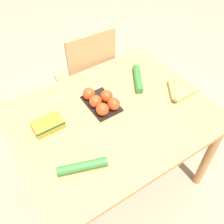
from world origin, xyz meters
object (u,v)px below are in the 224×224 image
tomato_pack (101,101)px  cucumber_far (138,79)px  banana_bunch (179,92)px  carrot_bag (48,124)px  cucumber_near (83,166)px  chair (88,80)px

tomato_pack → cucumber_far: 0.34m
banana_bunch → carrot_bag: carrot_bag is taller
tomato_pack → cucumber_near: size_ratio=0.97×
tomato_pack → cucumber_near: 0.46m
cucumber_far → cucumber_near: bearing=-148.9°
banana_bunch → cucumber_far: (-0.15, 0.25, 0.00)m
tomato_pack → cucumber_near: (-0.32, -0.33, -0.02)m
banana_bunch → cucumber_far: bearing=120.2°
cucumber_near → carrot_bag: bearing=95.7°
banana_bunch → cucumber_near: cucumber_near is taller
chair → tomato_pack: (-0.18, -0.53, 0.29)m
chair → tomato_pack: chair is taller
banana_bunch → tomato_pack: (-0.48, 0.19, 0.02)m
chair → banana_bunch: (0.30, -0.72, 0.27)m
carrot_bag → cucumber_far: (0.69, 0.04, -0.01)m
cucumber_near → cucumber_far: size_ratio=1.06×
chair → cucumber_near: (-0.50, -0.86, 0.28)m
banana_bunch → carrot_bag: bearing=165.8°
carrot_bag → cucumber_near: (0.03, -0.35, -0.01)m
chair → tomato_pack: size_ratio=3.92×
tomato_pack → cucumber_far: bearing=11.0°
cucumber_far → chair: bearing=107.9°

